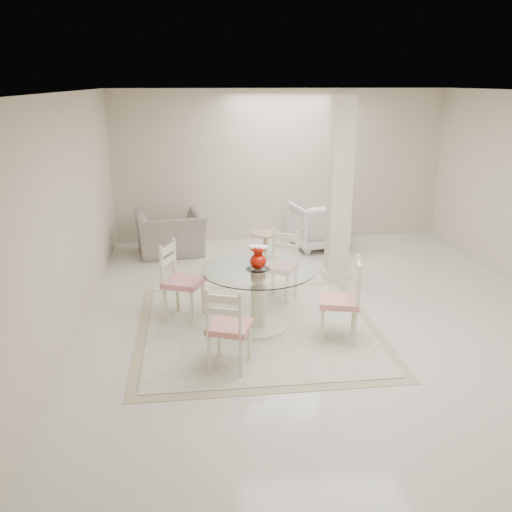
{
  "coord_description": "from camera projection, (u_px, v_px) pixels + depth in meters",
  "views": [
    {
      "loc": [
        -1.63,
        -6.18,
        2.81
      ],
      "look_at": [
        -0.89,
        -0.16,
        0.85
      ],
      "focal_mm": 38.0,
      "sensor_mm": 36.0,
      "label": 1
    }
  ],
  "objects": [
    {
      "name": "dining_chair_north",
      "position": [
        282.0,
        261.0,
        7.2
      ],
      "size": [
        0.56,
        0.56,
        1.02
      ],
      "rotation": [
        0.0,
        0.0,
        -0.54
      ],
      "color": "beige",
      "rests_on": "ground"
    },
    {
      "name": "recliner_taupe",
      "position": [
        171.0,
        234.0,
        9.13
      ],
      "size": [
        1.25,
        1.13,
        0.72
      ],
      "primitive_type": "imported",
      "rotation": [
        0.0,
        0.0,
        3.3
      ],
      "color": "gray",
      "rests_on": "ground"
    },
    {
      "name": "side_table",
      "position": [
        265.0,
        248.0,
        8.79
      ],
      "size": [
        0.47,
        0.47,
        0.49
      ],
      "color": "tan",
      "rests_on": "ground"
    },
    {
      "name": "dining_chair_west",
      "position": [
        178.0,
        275.0,
        6.57
      ],
      "size": [
        0.57,
        0.57,
        1.08
      ],
      "rotation": [
        0.0,
        0.0,
        1.16
      ],
      "color": "beige",
      "rests_on": "ground"
    },
    {
      "name": "dining_chair_east",
      "position": [
        346.0,
        295.0,
        5.99
      ],
      "size": [
        0.52,
        0.52,
        1.07
      ],
      "rotation": [
        0.0,
        0.0,
        -1.83
      ],
      "color": "#EDE5C2",
      "rests_on": "ground"
    },
    {
      "name": "dining_chair_south",
      "position": [
        227.0,
        323.0,
        5.36
      ],
      "size": [
        0.52,
        0.52,
        1.01
      ],
      "rotation": [
        0.0,
        0.0,
        2.79
      ],
      "color": "#F6E9CA",
      "rests_on": "ground"
    },
    {
      "name": "armchair_white",
      "position": [
        318.0,
        225.0,
        9.5
      ],
      "size": [
        1.0,
        1.02,
        0.81
      ],
      "primitive_type": "imported",
      "rotation": [
        0.0,
        0.0,
        3.31
      ],
      "color": "silver",
      "rests_on": "ground"
    },
    {
      "name": "ground",
      "position": [
        324.0,
        313.0,
        6.89
      ],
      "size": [
        7.0,
        7.0,
        0.0
      ],
      "primitive_type": "plane",
      "color": "beige",
      "rests_on": "ground"
    },
    {
      "name": "dining_table",
      "position": [
        258.0,
        299.0,
        6.33
      ],
      "size": [
        1.32,
        1.32,
        0.76
      ],
      "rotation": [
        0.0,
        0.0,
        -0.44
      ],
      "color": "beige",
      "rests_on": "ground"
    },
    {
      "name": "room_shell",
      "position": [
        330.0,
        167.0,
        6.32
      ],
      "size": [
        6.02,
        7.02,
        2.71
      ],
      "color": "beige",
      "rests_on": "ground"
    },
    {
      "name": "red_vase",
      "position": [
        258.0,
        257.0,
        6.18
      ],
      "size": [
        0.22,
        0.19,
        0.29
      ],
      "color": "#A91105",
      "rests_on": "dining_table"
    },
    {
      "name": "column",
      "position": [
        340.0,
        188.0,
        7.76
      ],
      "size": [
        0.3,
        0.3,
        2.7
      ],
      "primitive_type": "cube",
      "color": "beige",
      "rests_on": "ground"
    },
    {
      "name": "area_rug",
      "position": [
        258.0,
        328.0,
        6.45
      ],
      "size": [
        2.85,
        2.85,
        0.02
      ],
      "color": "tan",
      "rests_on": "ground"
    }
  ]
}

